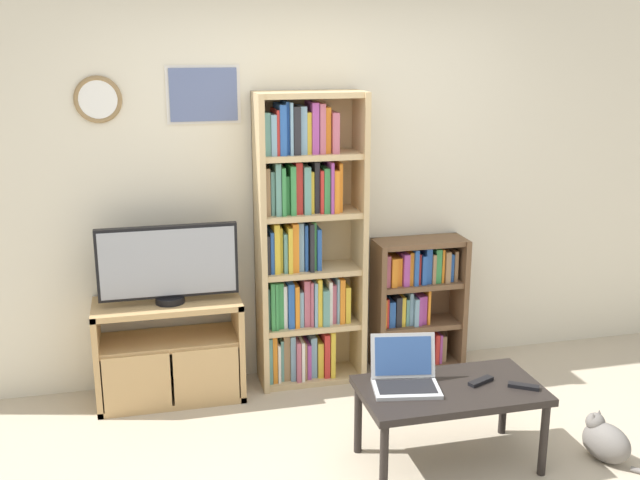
# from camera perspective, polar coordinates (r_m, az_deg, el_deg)

# --- Properties ---
(wall_back) EXTENTS (5.61, 0.09, 2.60)m
(wall_back) POSITION_cam_1_polar(r_m,az_deg,el_deg) (4.94, -1.50, 4.28)
(wall_back) COLOR beige
(wall_back) RESTS_ON ground_plane
(tv_stand) EXTENTS (0.91, 0.41, 0.65)m
(tv_stand) POSITION_cam_1_polar(r_m,az_deg,el_deg) (4.86, -11.38, -8.29)
(tv_stand) COLOR tan
(tv_stand) RESTS_ON ground_plane
(television) EXTENTS (0.85, 0.18, 0.49)m
(television) POSITION_cam_1_polar(r_m,az_deg,el_deg) (4.66, -11.50, -1.80)
(television) COLOR black
(television) RESTS_ON tv_stand
(bookshelf_tall) EXTENTS (0.69, 0.31, 1.92)m
(bookshelf_tall) POSITION_cam_1_polar(r_m,az_deg,el_deg) (4.85, -1.23, -0.30)
(bookshelf_tall) COLOR tan
(bookshelf_tall) RESTS_ON ground_plane
(bookshelf_short) EXTENTS (0.63, 0.27, 0.92)m
(bookshelf_short) POSITION_cam_1_polar(r_m,az_deg,el_deg) (5.23, 7.21, -4.86)
(bookshelf_short) COLOR brown
(bookshelf_short) RESTS_ON ground_plane
(coffee_table) EXTENTS (0.96, 0.53, 0.45)m
(coffee_table) POSITION_cam_1_polar(r_m,az_deg,el_deg) (4.11, 9.88, -11.60)
(coffee_table) COLOR black
(coffee_table) RESTS_ON ground_plane
(laptop) EXTENTS (0.39, 0.34, 0.26)m
(laptop) POSITION_cam_1_polar(r_m,az_deg,el_deg) (4.04, 6.48, -10.15)
(laptop) COLOR #B7BABC
(laptop) RESTS_ON coffee_table
(remote_near_laptop) EXTENTS (0.16, 0.11, 0.02)m
(remote_near_laptop) POSITION_cam_1_polar(r_m,az_deg,el_deg) (4.16, 12.16, -10.47)
(remote_near_laptop) COLOR black
(remote_near_laptop) RESTS_ON coffee_table
(remote_far_from_laptop) EXTENTS (0.16, 0.12, 0.02)m
(remote_far_from_laptop) POSITION_cam_1_polar(r_m,az_deg,el_deg) (4.16, 15.25, -10.70)
(remote_far_from_laptop) COLOR black
(remote_far_from_laptop) RESTS_ON coffee_table
(cat) EXTENTS (0.35, 0.43, 0.27)m
(cat) POSITION_cam_1_polar(r_m,az_deg,el_deg) (4.49, 20.87, -14.10)
(cat) COLOR slate
(cat) RESTS_ON ground_plane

